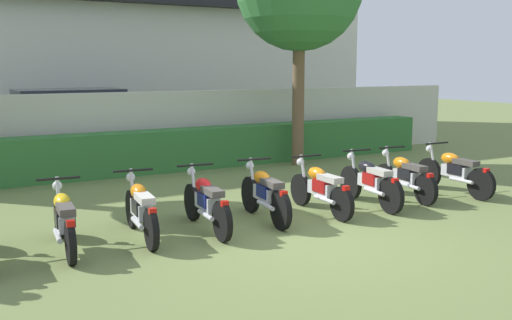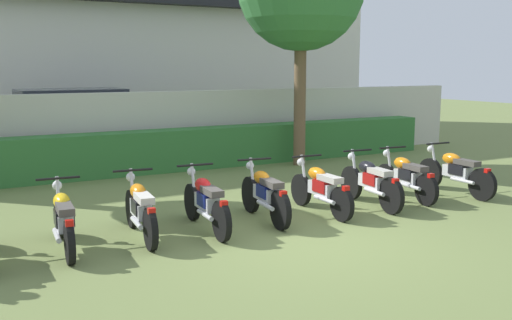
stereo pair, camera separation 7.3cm
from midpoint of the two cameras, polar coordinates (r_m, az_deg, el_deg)
name	(u,v)px [view 1 (the left image)]	position (r m, az deg, el deg)	size (l,w,h in m)	color
ground	(305,238)	(8.67, 4.56, -7.60)	(60.00, 60.00, 0.00)	olive
building	(70,12)	(22.12, -17.81, 13.58)	(20.87, 6.50, 8.74)	silver
compound_wall	(145,130)	(14.70, -10.89, 2.89)	(19.82, 0.30, 1.87)	beige
hedge_row	(156,151)	(14.10, -9.92, 0.85)	(15.86, 0.70, 0.99)	#337033
parked_car	(76,124)	(16.65, -17.29, 3.36)	(4.54, 2.16, 1.89)	navy
motorcycle_in_row_1	(64,220)	(8.39, -18.46, -5.53)	(0.60, 1.82, 0.94)	black
motorcycle_in_row_2	(141,209)	(8.69, -11.41, -4.68)	(0.60, 1.85, 0.95)	black
motorcycle_in_row_3	(206,202)	(8.98, -5.11, -4.07)	(0.60, 1.93, 0.96)	black
motorcycle_in_row_4	(265,193)	(9.49, 0.65, -3.27)	(0.60, 1.82, 0.97)	black
motorcycle_in_row_5	(321,188)	(10.05, 6.11, -2.71)	(0.60, 1.83, 0.94)	black
motorcycle_in_row_6	(370,181)	(10.67, 10.88, -2.04)	(0.60, 1.88, 0.97)	black
motorcycle_in_row_7	(405,176)	(11.41, 14.16, -1.50)	(0.60, 1.80, 0.95)	black
motorcycle_in_row_8	(454,171)	(12.13, 18.61, -1.04)	(0.60, 1.96, 0.97)	black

